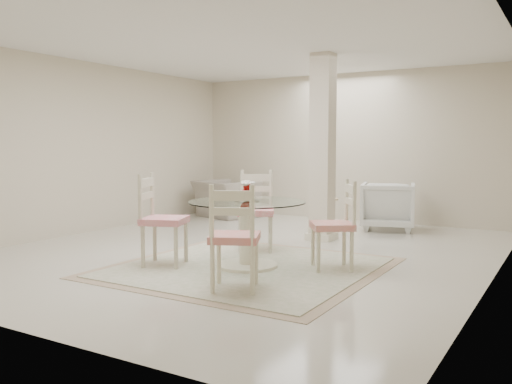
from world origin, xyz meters
The scene contains 13 objects.
ground centered at (0.00, 0.00, 0.00)m, with size 7.00×7.00×0.00m, color beige.
room_shell centered at (0.00, 0.00, 1.86)m, with size 6.02×7.02×2.71m.
column centered at (0.50, 1.30, 1.35)m, with size 0.30×0.30×2.70m, color beige.
area_rug centered at (0.53, -0.84, 0.01)m, with size 2.85×2.85×0.02m.
dining_table centered at (0.53, -0.84, 0.39)m, with size 1.32×1.32×0.76m.
red_vase centered at (0.53, -0.84, 0.88)m, with size 0.18×0.17×0.23m.
dining_chair_east centered at (1.45, -0.41, 0.58)m, with size 0.62×0.62×1.11m.
dining_chair_north centered at (0.10, 0.09, 0.61)m, with size 0.63×0.63×1.17m.
dining_chair_west centered at (-0.41, -1.27, 0.62)m, with size 0.61×0.61×1.18m.
dining_chair_south centered at (0.96, -1.77, 0.60)m, with size 0.61×0.61×1.14m.
recliner_taupe centered at (-2.11, 2.67, 0.35)m, with size 1.08×0.94×0.70m, color gray.
armchair_white centered at (1.05, 2.72, 0.39)m, with size 0.84×0.86×0.78m, color silver.
side_table centered at (0.09, 2.31, 0.23)m, with size 0.49×0.49×0.51m.
Camera 1 is at (3.70, -5.98, 1.39)m, focal length 38.00 mm.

